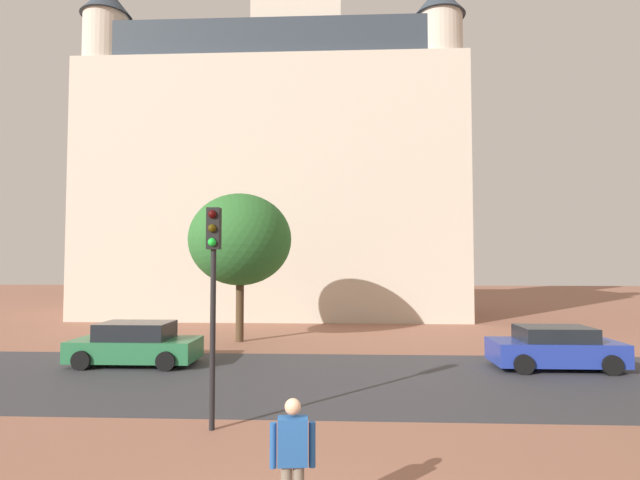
{
  "coord_description": "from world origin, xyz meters",
  "views": [
    {
      "loc": [
        0.72,
        -5.62,
        3.54
      ],
      "look_at": [
        0.02,
        9.88,
        4.28
      ],
      "focal_mm": 27.06,
      "sensor_mm": 36.0,
      "label": 1
    }
  ],
  "objects_px": {
    "car_green": "(136,344)",
    "traffic_light_pole": "(213,274)",
    "person_skater": "(293,457)",
    "car_blue": "(555,348)"
  },
  "relations": [
    {
      "from": "car_green",
      "to": "car_blue",
      "type": "distance_m",
      "value": 14.31
    },
    {
      "from": "person_skater",
      "to": "car_green",
      "type": "distance_m",
      "value": 12.02
    },
    {
      "from": "traffic_light_pole",
      "to": "person_skater",
      "type": "bearing_deg",
      "value": -60.61
    },
    {
      "from": "car_green",
      "to": "traffic_light_pole",
      "type": "relative_size",
      "value": 0.91
    },
    {
      "from": "person_skater",
      "to": "car_green",
      "type": "relative_size",
      "value": 0.4
    },
    {
      "from": "car_green",
      "to": "traffic_light_pole",
      "type": "height_order",
      "value": "traffic_light_pole"
    },
    {
      "from": "car_green",
      "to": "traffic_light_pole",
      "type": "distance_m",
      "value": 8.17
    },
    {
      "from": "car_green",
      "to": "car_blue",
      "type": "bearing_deg",
      "value": -0.0
    },
    {
      "from": "car_blue",
      "to": "traffic_light_pole",
      "type": "distance_m",
      "value": 12.05
    },
    {
      "from": "car_green",
      "to": "car_blue",
      "type": "xyz_separation_m",
      "value": [
        14.31,
        -0.0,
        -0.02
      ]
    }
  ]
}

